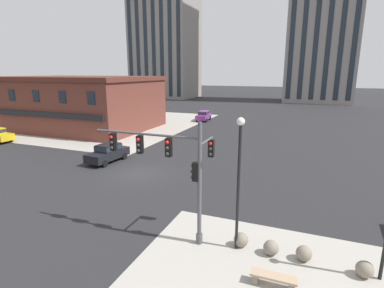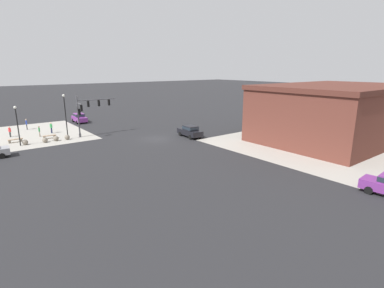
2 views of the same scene
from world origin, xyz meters
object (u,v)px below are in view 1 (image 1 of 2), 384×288
(bollard_sphere_curb_d, at_px, (365,269))
(car_cross_eastbound, at_px, (108,152))
(street_lamp_corner_near, at_px, (239,171))
(bollard_sphere_curb_b, at_px, (271,248))
(car_main_southbound_near, at_px, (204,115))
(traffic_signal_main, at_px, (176,164))
(bollard_sphere_curb_a, at_px, (241,240))
(bench_near_signal, at_px, (273,279))
(bollard_sphere_curb_c, at_px, (304,253))

(bollard_sphere_curb_d, relative_size, car_cross_eastbound, 0.16)
(street_lamp_corner_near, height_order, car_cross_eastbound, street_lamp_corner_near)
(bollard_sphere_curb_b, distance_m, car_main_southbound_near, 39.29)
(traffic_signal_main, distance_m, car_main_southbound_near, 37.87)
(bollard_sphere_curb_a, height_order, car_cross_eastbound, car_cross_eastbound)
(car_main_southbound_near, height_order, car_cross_eastbound, same)
(traffic_signal_main, relative_size, car_main_southbound_near, 1.34)
(bollard_sphere_curb_a, distance_m, bollard_sphere_curb_b, 1.45)
(bench_near_signal, bearing_deg, car_cross_eastbound, 144.93)
(traffic_signal_main, height_order, car_main_southbound_near, traffic_signal_main)
(bollard_sphere_curb_c, bearing_deg, bollard_sphere_curb_b, -176.49)
(bollard_sphere_curb_a, bearing_deg, car_main_southbound_near, 112.19)
(street_lamp_corner_near, bearing_deg, traffic_signal_main, -178.80)
(bollard_sphere_curb_b, bearing_deg, bollard_sphere_curb_a, 173.78)
(bollard_sphere_curb_d, bearing_deg, traffic_signal_main, 179.87)
(bollard_sphere_curb_d, relative_size, car_main_southbound_near, 0.16)
(traffic_signal_main, xyz_separation_m, bollard_sphere_curb_c, (6.14, 0.24, -3.54))
(bollard_sphere_curb_a, relative_size, car_cross_eastbound, 0.16)
(traffic_signal_main, height_order, street_lamp_corner_near, street_lamp_corner_near)
(traffic_signal_main, bearing_deg, bollard_sphere_curb_d, -0.13)
(bollard_sphere_curb_b, distance_m, street_lamp_corner_near, 3.89)
(bench_near_signal, distance_m, street_lamp_corner_near, 4.57)
(bench_near_signal, distance_m, car_main_southbound_near, 41.38)
(bench_near_signal, distance_m, car_cross_eastbound, 20.23)
(bollard_sphere_curb_b, distance_m, car_cross_eastbound, 18.77)
(car_cross_eastbound, bearing_deg, car_main_southbound_near, 89.62)
(car_cross_eastbound, bearing_deg, bollard_sphere_curb_d, -25.81)
(car_main_southbound_near, relative_size, car_cross_eastbound, 1.00)
(bollard_sphere_curb_a, distance_m, car_cross_eastbound, 17.46)
(bollard_sphere_curb_b, relative_size, car_cross_eastbound, 0.16)
(street_lamp_corner_near, distance_m, car_cross_eastbound, 17.69)
(bollard_sphere_curb_c, bearing_deg, traffic_signal_main, -177.78)
(bollard_sphere_curb_a, relative_size, bollard_sphere_curb_b, 1.00)
(traffic_signal_main, relative_size, bollard_sphere_curb_b, 8.61)
(bollard_sphere_curb_d, distance_m, car_cross_eastbound, 22.19)
(traffic_signal_main, distance_m, car_cross_eastbound, 15.28)
(bollard_sphere_curb_b, xyz_separation_m, bench_near_signal, (0.36, -2.13, -0.03))
(street_lamp_corner_near, bearing_deg, car_cross_eastbound, 146.69)
(bollard_sphere_curb_d, xyz_separation_m, car_main_southbound_near, (-19.80, 36.04, 0.57))
(traffic_signal_main, xyz_separation_m, bollard_sphere_curb_b, (4.71, 0.15, -3.54))
(street_lamp_corner_near, height_order, car_main_southbound_near, street_lamp_corner_near)
(bollard_sphere_curb_a, xyz_separation_m, car_cross_eastbound, (-14.75, 9.33, 0.57))
(traffic_signal_main, distance_m, bollard_sphere_curb_d, 9.20)
(bollard_sphere_curb_c, relative_size, car_main_southbound_near, 0.16)
(car_cross_eastbound, bearing_deg, traffic_signal_main, -40.03)
(car_cross_eastbound, bearing_deg, bench_near_signal, -35.07)
(bench_near_signal, bearing_deg, bollard_sphere_curb_c, 64.39)
(bollard_sphere_curb_b, relative_size, bollard_sphere_curb_c, 1.00)
(bollard_sphere_curb_c, relative_size, bench_near_signal, 0.39)
(bollard_sphere_curb_b, bearing_deg, car_cross_eastbound, 149.62)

